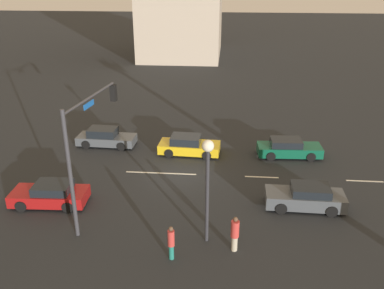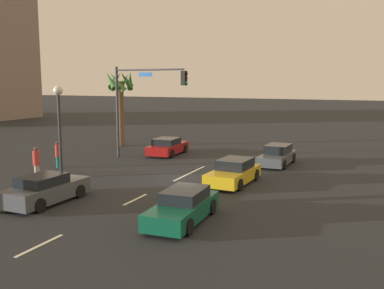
{
  "view_description": "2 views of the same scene",
  "coord_description": "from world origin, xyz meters",
  "px_view_note": "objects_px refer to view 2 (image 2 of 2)",
  "views": [
    {
      "loc": [
        -2.75,
        24.0,
        12.3
      ],
      "look_at": [
        -0.67,
        -0.2,
        2.02
      ],
      "focal_mm": 38.93,
      "sensor_mm": 36.0,
      "label": 1
    },
    {
      "loc": [
        -22.84,
        -10.56,
        5.65
      ],
      "look_at": [
        -1.08,
        -1.18,
        2.17
      ],
      "focal_mm": 41.25,
      "sensor_mm": 36.0,
      "label": 2
    }
  ],
  "objects_px": {
    "traffic_signal": "(139,96)",
    "pedestrian_1": "(36,162)",
    "car_2": "(46,190)",
    "streetlamp": "(59,112)",
    "car_0": "(183,207)",
    "car_1": "(168,147)",
    "car_3": "(277,156)",
    "palm_tree_1": "(120,92)",
    "car_4": "(234,172)",
    "pedestrian_0": "(58,154)"
  },
  "relations": [
    {
      "from": "pedestrian_1",
      "to": "palm_tree_1",
      "type": "xyz_separation_m",
      "value": [
        12.68,
        2.32,
        3.72
      ]
    },
    {
      "from": "car_1",
      "to": "car_4",
      "type": "xyz_separation_m",
      "value": [
        -7.1,
        -7.59,
        0.02
      ]
    },
    {
      "from": "car_2",
      "to": "pedestrian_0",
      "type": "bearing_deg",
      "value": 36.6
    },
    {
      "from": "car_0",
      "to": "pedestrian_1",
      "type": "bearing_deg",
      "value": 70.71
    },
    {
      "from": "car_1",
      "to": "traffic_signal",
      "type": "bearing_deg",
      "value": 163.67
    },
    {
      "from": "car_3",
      "to": "palm_tree_1",
      "type": "relative_size",
      "value": 0.67
    },
    {
      "from": "car_0",
      "to": "pedestrian_1",
      "type": "relative_size",
      "value": 2.48
    },
    {
      "from": "car_3",
      "to": "pedestrian_1",
      "type": "xyz_separation_m",
      "value": [
        -9.55,
        11.95,
        0.34
      ]
    },
    {
      "from": "traffic_signal",
      "to": "pedestrian_1",
      "type": "xyz_separation_m",
      "value": [
        -7.54,
        2.55,
        -3.56
      ]
    },
    {
      "from": "car_1",
      "to": "car_0",
      "type": "bearing_deg",
      "value": -151.35
    },
    {
      "from": "car_2",
      "to": "streetlamp",
      "type": "height_order",
      "value": "streetlamp"
    },
    {
      "from": "traffic_signal",
      "to": "car_2",
      "type": "bearing_deg",
      "value": -171.84
    },
    {
      "from": "traffic_signal",
      "to": "streetlamp",
      "type": "xyz_separation_m",
      "value": [
        -6.19,
        1.89,
        -0.72
      ]
    },
    {
      "from": "car_1",
      "to": "car_3",
      "type": "relative_size",
      "value": 0.98
    },
    {
      "from": "car_4",
      "to": "pedestrian_1",
      "type": "relative_size",
      "value": 2.42
    },
    {
      "from": "traffic_signal",
      "to": "palm_tree_1",
      "type": "distance_m",
      "value": 7.08
    },
    {
      "from": "car_1",
      "to": "pedestrian_1",
      "type": "xyz_separation_m",
      "value": [
        -10.3,
        3.36,
        0.35
      ]
    },
    {
      "from": "traffic_signal",
      "to": "palm_tree_1",
      "type": "height_order",
      "value": "traffic_signal"
    },
    {
      "from": "car_1",
      "to": "traffic_signal",
      "type": "distance_m",
      "value": 4.86
    },
    {
      "from": "streetlamp",
      "to": "pedestrian_1",
      "type": "relative_size",
      "value": 2.92
    },
    {
      "from": "traffic_signal",
      "to": "car_3",
      "type": "bearing_deg",
      "value": -77.94
    },
    {
      "from": "car_0",
      "to": "traffic_signal",
      "type": "bearing_deg",
      "value": 36.85
    },
    {
      "from": "car_2",
      "to": "car_3",
      "type": "xyz_separation_m",
      "value": [
        13.51,
        -7.76,
        -0.02
      ]
    },
    {
      "from": "streetlamp",
      "to": "palm_tree_1",
      "type": "relative_size",
      "value": 0.82
    },
    {
      "from": "streetlamp",
      "to": "pedestrian_0",
      "type": "distance_m",
      "value": 3.6
    },
    {
      "from": "car_2",
      "to": "pedestrian_1",
      "type": "distance_m",
      "value": 5.78
    },
    {
      "from": "car_0",
      "to": "streetlamp",
      "type": "xyz_separation_m",
      "value": [
        5.24,
        10.45,
        3.19
      ]
    },
    {
      "from": "car_2",
      "to": "streetlamp",
      "type": "relative_size",
      "value": 0.82
    },
    {
      "from": "pedestrian_0",
      "to": "streetlamp",
      "type": "bearing_deg",
      "value": -134.69
    },
    {
      "from": "car_4",
      "to": "pedestrian_0",
      "type": "height_order",
      "value": "pedestrian_0"
    },
    {
      "from": "car_2",
      "to": "pedestrian_1",
      "type": "relative_size",
      "value": 2.38
    },
    {
      "from": "car_1",
      "to": "car_4",
      "type": "height_order",
      "value": "car_4"
    },
    {
      "from": "car_1",
      "to": "car_3",
      "type": "height_order",
      "value": "car_3"
    },
    {
      "from": "car_0",
      "to": "car_1",
      "type": "bearing_deg",
      "value": 28.65
    },
    {
      "from": "streetlamp",
      "to": "palm_tree_1",
      "type": "distance_m",
      "value": 11.75
    },
    {
      "from": "car_3",
      "to": "car_1",
      "type": "bearing_deg",
      "value": 84.98
    },
    {
      "from": "car_2",
      "to": "car_3",
      "type": "relative_size",
      "value": 1.0
    },
    {
      "from": "palm_tree_1",
      "to": "streetlamp",
      "type": "bearing_deg",
      "value": -165.26
    },
    {
      "from": "pedestrian_0",
      "to": "palm_tree_1",
      "type": "distance_m",
      "value": 10.6
    },
    {
      "from": "car_0",
      "to": "car_2",
      "type": "xyz_separation_m",
      "value": [
        -0.07,
        6.92,
        0.03
      ]
    },
    {
      "from": "streetlamp",
      "to": "traffic_signal",
      "type": "bearing_deg",
      "value": -16.95
    },
    {
      "from": "pedestrian_1",
      "to": "car_0",
      "type": "bearing_deg",
      "value": -109.29
    },
    {
      "from": "car_0",
      "to": "pedestrian_0",
      "type": "distance_m",
      "value": 13.78
    },
    {
      "from": "car_2",
      "to": "pedestrian_0",
      "type": "distance_m",
      "value": 8.52
    },
    {
      "from": "car_3",
      "to": "car_4",
      "type": "bearing_deg",
      "value": 171.02
    },
    {
      "from": "car_2",
      "to": "streetlamp",
      "type": "xyz_separation_m",
      "value": [
        5.31,
        3.53,
        3.16
      ]
    },
    {
      "from": "palm_tree_1",
      "to": "pedestrian_1",
      "type": "bearing_deg",
      "value": -169.63
    },
    {
      "from": "traffic_signal",
      "to": "pedestrian_0",
      "type": "distance_m",
      "value": 6.81
    },
    {
      "from": "car_2",
      "to": "pedestrian_1",
      "type": "xyz_separation_m",
      "value": [
        3.96,
        4.2,
        0.32
      ]
    },
    {
      "from": "pedestrian_0",
      "to": "palm_tree_1",
      "type": "height_order",
      "value": "palm_tree_1"
    }
  ]
}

